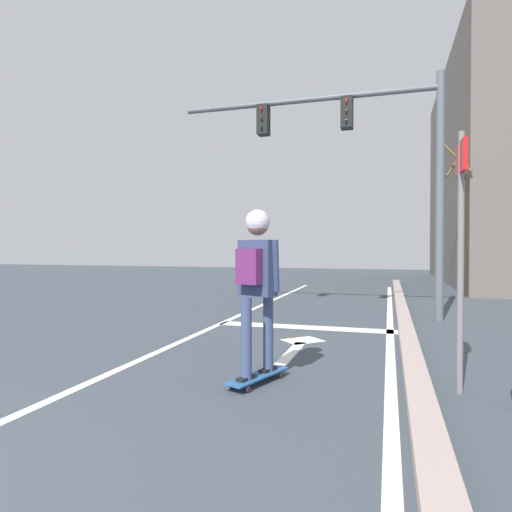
{
  "coord_description": "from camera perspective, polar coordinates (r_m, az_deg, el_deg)",
  "views": [
    {
      "loc": [
        3.35,
        -0.56,
        1.41
      ],
      "look_at": [
        1.32,
        6.15,
        1.29
      ],
      "focal_mm": 30.94,
      "sensor_mm": 36.0,
      "label": 1
    }
  ],
  "objects": [
    {
      "name": "lane_arrow_stem",
      "position": [
        6.09,
        4.55,
        -12.38
      ],
      "size": [
        0.16,
        1.4,
        0.01
      ],
      "primitive_type": "cube",
      "color": "white",
      "rests_on": "ground"
    },
    {
      "name": "skateboard",
      "position": [
        4.77,
        0.21,
        -15.29
      ],
      "size": [
        0.49,
        0.9,
        0.09
      ],
      "color": "#24568E",
      "rests_on": "ground"
    },
    {
      "name": "curb_strip",
      "position": [
        6.71,
        19.15,
        -10.59
      ],
      "size": [
        0.24,
        24.0,
        0.14
      ],
      "primitive_type": "cube",
      "color": "#A6938A",
      "rests_on": "ground"
    },
    {
      "name": "roadside_tree",
      "position": [
        14.15,
        25.04,
        3.34
      ],
      "size": [
        0.97,
        0.99,
        4.49
      ],
      "color": "brown",
      "rests_on": "ground"
    },
    {
      "name": "street_sign_post",
      "position": [
        4.7,
        24.96,
        3.71
      ],
      "size": [
        0.06,
        0.44,
        2.54
      ],
      "color": "slate",
      "rests_on": "ground"
    },
    {
      "name": "lane_arrow_head",
      "position": [
        6.9,
        6.07,
        -10.78
      ],
      "size": [
        0.71,
        0.71,
        0.01
      ],
      "primitive_type": "cube",
      "rotation": [
        0.0,
        0.0,
        0.79
      ],
      "color": "white",
      "rests_on": "ground"
    },
    {
      "name": "skater",
      "position": [
        4.57,
        0.1,
        -1.75
      ],
      "size": [
        0.45,
        0.62,
        1.73
      ],
      "color": "#39486E",
      "rests_on": "skateboard"
    },
    {
      "name": "stop_bar",
      "position": [
        8.0,
        6.45,
        -9.13
      ],
      "size": [
        3.18,
        0.4,
        0.01
      ],
      "primitive_type": "cube",
      "color": "white",
      "rests_on": "ground"
    },
    {
      "name": "traffic_signal_mast",
      "position": [
        9.51,
        13.27,
        13.82
      ],
      "size": [
        5.43,
        0.34,
        4.84
      ],
      "color": "#575D67",
      "rests_on": "ground"
    },
    {
      "name": "lane_line_curbside",
      "position": [
        6.71,
        16.97,
        -11.15
      ],
      "size": [
        0.12,
        20.0,
        0.01
      ],
      "primitive_type": "cube",
      "color": "white",
      "rests_on": "ground"
    },
    {
      "name": "lane_line_center",
      "position": [
        7.36,
        -7.76,
        -10.04
      ],
      "size": [
        0.12,
        20.0,
        0.01
      ],
      "primitive_type": "cube",
      "color": "white",
      "rests_on": "ground"
    }
  ]
}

